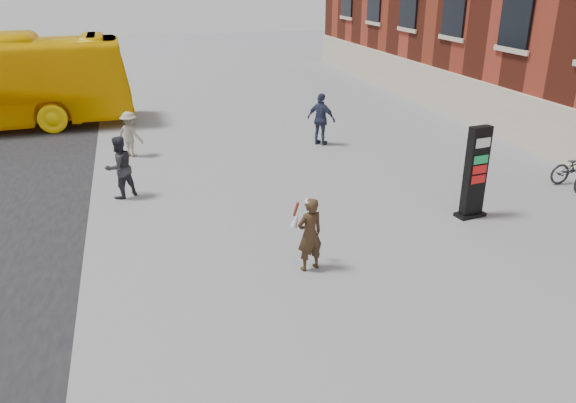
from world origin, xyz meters
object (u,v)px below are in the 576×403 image
object	(u,v)px
woman	(309,233)
pedestrian_c	(321,119)
info_pylon	(475,173)
pedestrian_a	(119,167)
pedestrian_b	(130,134)

from	to	relation	value
woman	pedestrian_c	world-z (taller)	pedestrian_c
info_pylon	woman	distance (m)	4.96
pedestrian_a	pedestrian_c	xyz separation A→B (m)	(6.85, 3.33, 0.06)
pedestrian_a	pedestrian_b	xyz separation A→B (m)	(0.34, 3.76, -0.10)
info_pylon	pedestrian_b	distance (m)	11.01
pedestrian_c	info_pylon	bearing A→B (deg)	149.24
pedestrian_a	pedestrian_c	size ratio (longest dim) A/B	0.93
info_pylon	pedestrian_c	distance (m)	7.23
pedestrian_a	pedestrian_b	distance (m)	3.77
pedestrian_b	woman	bearing A→B (deg)	152.38
pedestrian_a	pedestrian_c	distance (m)	7.61
info_pylon	pedestrian_c	size ratio (longest dim) A/B	1.27
info_pylon	woman	size ratio (longest dim) A/B	1.47
info_pylon	pedestrian_c	bearing A→B (deg)	94.39
pedestrian_a	info_pylon	bearing A→B (deg)	123.30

